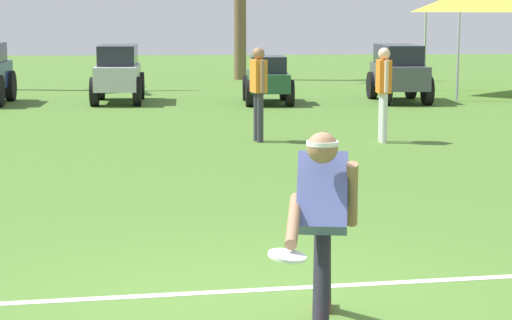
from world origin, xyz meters
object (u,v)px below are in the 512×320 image
(parked_car_slot_c, at_px, (268,79))
(teammate_midfield, at_px, (258,85))
(parked_car_slot_d, at_px, (399,71))
(teammate_deep, at_px, (384,86))
(parked_car_slot_b, at_px, (118,72))
(frisbee_thrower, at_px, (322,217))
(frisbee_in_flight, at_px, (287,256))

(parked_car_slot_c, bearing_deg, teammate_midfield, -96.05)
(parked_car_slot_c, distance_m, parked_car_slot_d, 3.14)
(teammate_deep, xyz_separation_m, parked_car_slot_b, (-4.81, 7.40, -0.22))
(frisbee_thrower, xyz_separation_m, frisbee_in_flight, (-0.30, -0.55, -0.13))
(frisbee_thrower, xyz_separation_m, teammate_deep, (2.33, 9.52, 0.15))
(frisbee_in_flight, bearing_deg, parked_car_slot_c, 85.65)
(parked_car_slot_b, height_order, parked_car_slot_c, parked_car_slot_b)
(parked_car_slot_d, bearing_deg, parked_car_slot_c, -176.43)
(frisbee_thrower, relative_size, teammate_midfield, 0.89)
(frisbee_in_flight, relative_size, parked_car_slot_b, 0.14)
(frisbee_thrower, distance_m, frisbee_in_flight, 0.64)
(parked_car_slot_c, relative_size, parked_car_slot_d, 0.92)
(frisbee_thrower, relative_size, frisbee_in_flight, 4.12)
(frisbee_thrower, height_order, teammate_midfield, teammate_midfield)
(teammate_deep, distance_m, parked_car_slot_b, 8.83)
(teammate_midfield, bearing_deg, parked_car_slot_d, 60.89)
(parked_car_slot_d, bearing_deg, frisbee_in_flight, -104.42)
(parked_car_slot_c, bearing_deg, teammate_deep, -79.10)
(teammate_midfield, height_order, parked_car_slot_d, teammate_midfield)
(parked_car_slot_c, height_order, parked_car_slot_d, parked_car_slot_d)
(teammate_midfield, bearing_deg, parked_car_slot_b, 111.13)
(frisbee_in_flight, distance_m, teammate_midfield, 10.32)
(frisbee_thrower, relative_size, parked_car_slot_b, 0.58)
(frisbee_thrower, xyz_separation_m, teammate_midfield, (0.29, 9.75, 0.15))
(teammate_midfield, relative_size, parked_car_slot_b, 0.65)
(parked_car_slot_b, distance_m, parked_car_slot_d, 6.61)
(teammate_midfield, distance_m, parked_car_slot_c, 6.74)
(teammate_midfield, bearing_deg, parked_car_slot_c, 83.95)
(frisbee_in_flight, bearing_deg, teammate_midfield, 86.76)
(frisbee_thrower, distance_m, teammate_deep, 9.80)
(frisbee_in_flight, bearing_deg, parked_car_slot_b, 97.14)
(teammate_midfield, bearing_deg, frisbee_thrower, -91.68)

